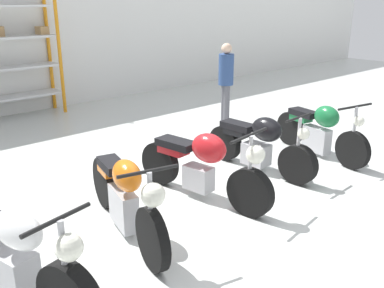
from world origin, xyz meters
TOP-DOWN VIEW (x-y plane):
  - ground_plane at (0.00, 0.00)m, footprint 30.00×30.00m
  - back_wall at (0.00, 6.37)m, footprint 30.00×0.08m
  - motorcycle_white at (-2.65, -0.29)m, footprint 0.75×2.06m
  - motorcycle_orange at (-1.30, 0.05)m, footprint 0.78×2.16m
  - motorcycle_red at (-0.04, 0.15)m, footprint 0.75×2.14m
  - motorcycle_black at (1.29, 0.29)m, footprint 0.62×1.97m
  - motorcycle_green at (2.58, 0.05)m, footprint 0.74×1.98m
  - person_browsing at (2.94, 2.59)m, footprint 0.43×0.43m

SIDE VIEW (x-z plane):
  - ground_plane at x=0.00m, z-range 0.00..0.00m
  - motorcycle_black at x=1.29m, z-range -0.06..0.93m
  - motorcycle_green at x=2.58m, z-range -0.05..0.96m
  - motorcycle_white at x=-2.65m, z-range -0.06..0.98m
  - motorcycle_orange at x=-1.30m, z-range -0.04..1.00m
  - motorcycle_red at x=-0.04m, z-range -0.03..1.02m
  - person_browsing at x=2.94m, z-range 0.15..1.83m
  - back_wall at x=0.00m, z-range 0.00..3.60m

